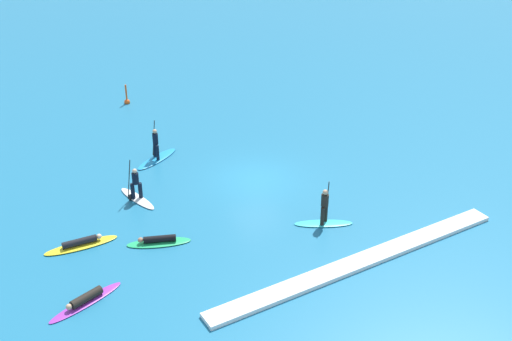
% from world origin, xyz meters
% --- Properties ---
extents(ground_plane, '(120.00, 120.00, 0.00)m').
position_xyz_m(ground_plane, '(0.00, 0.00, 0.00)').
color(ground_plane, '#1E6B93').
rests_on(ground_plane, ground).
extents(surfer_on_yellow_board, '(3.19, 0.94, 0.39)m').
position_xyz_m(surfer_on_yellow_board, '(-9.49, -1.25, 0.13)').
color(surfer_on_yellow_board, yellow).
rests_on(surfer_on_yellow_board, ground_plane).
extents(surfer_on_blue_board, '(2.98, 1.98, 2.24)m').
position_xyz_m(surfer_on_blue_board, '(-3.48, 4.62, 0.40)').
color(surfer_on_blue_board, '#1E8CD1').
rests_on(surfer_on_blue_board, ground_plane).
extents(surfer_on_green_board, '(2.83, 1.71, 0.38)m').
position_xyz_m(surfer_on_green_board, '(-6.56, -2.77, 0.13)').
color(surfer_on_green_board, '#23B266').
rests_on(surfer_on_green_board, ground_plane).
extents(surfer_on_teal_board, '(2.64, 1.84, 2.20)m').
position_xyz_m(surfer_on_teal_board, '(0.48, -5.18, 0.53)').
color(surfer_on_teal_board, '#33C6CC').
rests_on(surfer_on_teal_board, ground_plane).
extents(surfer_on_purple_board, '(3.24, 1.49, 0.41)m').
position_xyz_m(surfer_on_purple_board, '(-10.50, -5.01, 0.15)').
color(surfer_on_purple_board, purple).
rests_on(surfer_on_purple_board, ground_plane).
extents(surfer_on_white_board, '(1.10, 2.76, 2.13)m').
position_xyz_m(surfer_on_white_board, '(-5.97, 1.21, 0.45)').
color(surfer_on_white_board, white).
rests_on(surfer_on_white_board, ground_plane).
extents(marker_buoy, '(0.38, 0.38, 1.37)m').
position_xyz_m(marker_buoy, '(-1.99, 12.98, 0.22)').
color(marker_buoy, '#E55119').
rests_on(marker_buoy, ground_plane).
extents(wave_crest, '(14.27, 0.90, 0.18)m').
position_xyz_m(wave_crest, '(0.00, -8.37, 0.09)').
color(wave_crest, white).
rests_on(wave_crest, ground_plane).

